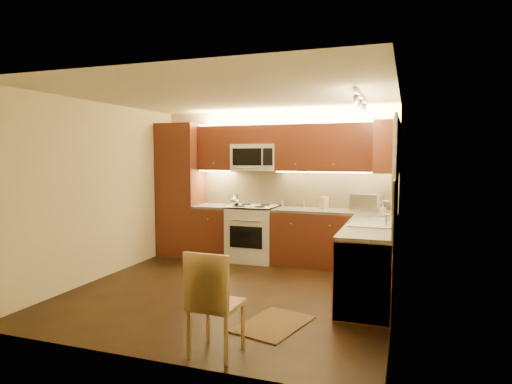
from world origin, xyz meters
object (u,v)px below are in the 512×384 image
at_px(knife_block, 324,203).
at_px(soap_bottle, 383,210).
at_px(dining_chair, 216,302).
at_px(microwave, 255,157).
at_px(stove, 253,233).
at_px(sink, 371,217).
at_px(toaster_oven, 367,202).
at_px(kettle, 235,200).

xyz_separation_m(knife_block, soap_bottle, (0.93, -0.48, -0.01)).
bearing_deg(knife_block, dining_chair, -73.31).
xyz_separation_m(microwave, soap_bottle, (2.10, -0.51, -0.73)).
relative_size(knife_block, soap_bottle, 1.15).
distance_m(stove, knife_block, 1.29).
bearing_deg(sink, knife_block, 124.09).
relative_size(toaster_oven, dining_chair, 0.47).
distance_m(microwave, soap_bottle, 2.28).
bearing_deg(stove, knife_block, 5.16).
height_order(stove, microwave, microwave).
xyz_separation_m(stove, toaster_oven, (1.84, 0.10, 0.57)).
distance_m(kettle, knife_block, 1.45).
xyz_separation_m(sink, soap_bottle, (0.10, 0.75, 0.01)).
distance_m(stove, toaster_oven, 1.93).
bearing_deg(knife_block, stove, -153.07).
bearing_deg(kettle, soap_bottle, 15.97).
relative_size(microwave, kettle, 3.90).
height_order(stove, toaster_oven, toaster_oven).
height_order(sink, dining_chair, sink).
xyz_separation_m(stove, dining_chair, (0.86, -3.37, 0.01)).
height_order(microwave, toaster_oven, microwave).
relative_size(kettle, soap_bottle, 1.13).
relative_size(microwave, knife_block, 3.85).
bearing_deg(toaster_oven, soap_bottle, -44.93).
bearing_deg(toaster_oven, dining_chair, -89.70).
bearing_deg(microwave, dining_chair, -76.25).
relative_size(kettle, knife_block, 0.99).
xyz_separation_m(microwave, kettle, (-0.27, -0.23, -0.70)).
xyz_separation_m(microwave, sink, (2.00, -1.26, -0.74)).
height_order(microwave, soap_bottle, microwave).
distance_m(microwave, kettle, 0.79).
bearing_deg(sink, toaster_oven, 97.53).
height_order(microwave, sink, microwave).
bearing_deg(dining_chair, kettle, 111.18).
relative_size(toaster_oven, soap_bottle, 2.54).
distance_m(knife_block, dining_chair, 3.53).
distance_m(knife_block, soap_bottle, 1.05).
height_order(kettle, knife_block, kettle).
bearing_deg(sink, soap_bottle, 82.60).
xyz_separation_m(stove, microwave, (0.00, 0.14, 1.26)).
bearing_deg(soap_bottle, knife_block, 169.22).
distance_m(stove, dining_chair, 3.48).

